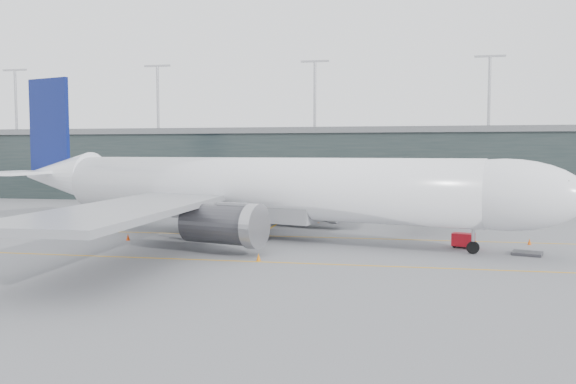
# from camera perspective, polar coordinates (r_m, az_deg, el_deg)

# --- Properties ---
(ground) EXTENTS (320.00, 320.00, 0.00)m
(ground) POSITION_cam_1_polar(r_m,az_deg,el_deg) (73.64, -6.10, -3.88)
(ground) COLOR slate
(ground) RESTS_ON ground
(taxiline_a) EXTENTS (160.00, 0.25, 0.02)m
(taxiline_a) POSITION_cam_1_polar(r_m,az_deg,el_deg) (69.85, -7.02, -4.31)
(taxiline_a) COLOR orange
(taxiline_a) RESTS_ON ground
(taxiline_b) EXTENTS (160.00, 0.25, 0.02)m
(taxiline_b) POSITION_cam_1_polar(r_m,az_deg,el_deg) (54.98, -11.99, -6.63)
(taxiline_b) COLOR orange
(taxiline_b) RESTS_ON ground
(taxiline_lead_main) EXTENTS (0.25, 60.00, 0.02)m
(taxiline_lead_main) POSITION_cam_1_polar(r_m,az_deg,el_deg) (91.88, 0.42, -2.29)
(taxiline_lead_main) COLOR orange
(taxiline_lead_main) RESTS_ON ground
(terminal) EXTENTS (240.00, 36.00, 29.00)m
(terminal) POSITION_cam_1_polar(r_m,az_deg,el_deg) (129.65, 1.10, 2.92)
(terminal) COLOR black
(terminal) RESTS_ON ground
(main_aircraft) EXTENTS (72.74, 66.89, 20.73)m
(main_aircraft) POSITION_cam_1_polar(r_m,az_deg,el_deg) (66.88, -3.76, 0.35)
(main_aircraft) COLOR white
(main_aircraft) RESTS_ON ground
(jet_bridge) EXTENTS (13.94, 48.22, 7.41)m
(jet_bridge) POSITION_cam_1_polar(r_m,az_deg,el_deg) (95.63, 14.62, 1.16)
(jet_bridge) COLOR #26262B
(jet_bridge) RESTS_ON ground
(gse_cart) EXTENTS (2.57, 2.03, 1.54)m
(gse_cart) POSITION_cam_1_polar(r_m,az_deg,el_deg) (62.62, 17.38, -4.65)
(gse_cart) COLOR red
(gse_cart) RESTS_ON ground
(baggage_dolly) EXTENTS (3.32, 2.99, 0.27)m
(baggage_dolly) POSITION_cam_1_polar(r_m,az_deg,el_deg) (60.55, 23.13, -5.74)
(baggage_dolly) COLOR #323236
(baggage_dolly) RESTS_ON ground
(uld_a) EXTENTS (2.62, 2.38, 1.94)m
(uld_a) POSITION_cam_1_polar(r_m,az_deg,el_deg) (84.93, -8.47, -2.16)
(uld_a) COLOR #39393E
(uld_a) RESTS_ON ground
(uld_b) EXTENTS (1.84, 1.48, 1.64)m
(uld_b) POSITION_cam_1_polar(r_m,az_deg,el_deg) (85.70, -4.50, -2.18)
(uld_b) COLOR #39393E
(uld_b) RESTS_ON ground
(uld_c) EXTENTS (2.25, 1.89, 1.89)m
(uld_c) POSITION_cam_1_polar(r_m,az_deg,el_deg) (83.77, -4.10, -2.23)
(uld_c) COLOR #39393E
(uld_c) RESTS_ON ground
(cone_nose) EXTENTS (0.42, 0.42, 0.67)m
(cone_nose) POSITION_cam_1_polar(r_m,az_deg,el_deg) (67.18, 23.33, -4.66)
(cone_nose) COLOR #E3560C
(cone_nose) RESTS_ON ground
(cone_wing_stbd) EXTENTS (0.44, 0.44, 0.70)m
(cone_wing_stbd) POSITION_cam_1_polar(r_m,az_deg,el_deg) (52.76, -3.01, -6.62)
(cone_wing_stbd) COLOR #D36B0B
(cone_wing_stbd) RESTS_ON ground
(cone_wing_port) EXTENTS (0.40, 0.40, 0.64)m
(cone_wing_port) POSITION_cam_1_polar(r_m,az_deg,el_deg) (81.04, 3.06, -2.92)
(cone_wing_port) COLOR orange
(cone_wing_port) RESTS_ON ground
(cone_tail) EXTENTS (0.48, 0.48, 0.76)m
(cone_tail) POSITION_cam_1_polar(r_m,az_deg,el_deg) (67.29, -15.95, -4.44)
(cone_tail) COLOR #E03E0C
(cone_tail) RESTS_ON ground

